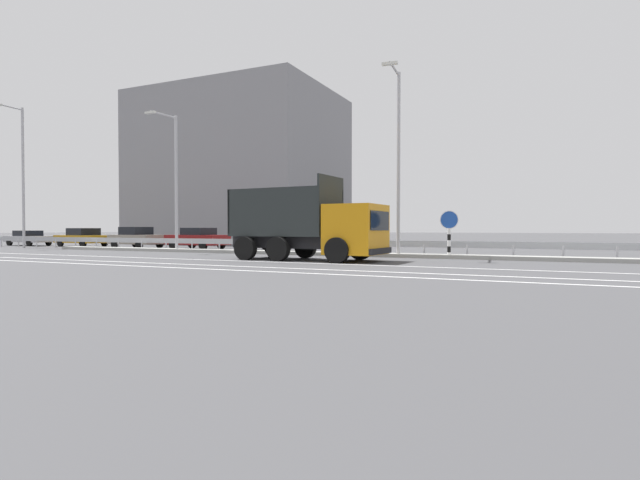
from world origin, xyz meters
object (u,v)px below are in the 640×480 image
at_px(street_lamp_1, 174,176).
at_px(parked_car_4, 276,240).
at_px(street_lamp_0, 21,171).
at_px(parked_car_2, 137,238).
at_px(median_road_sign, 449,232).
at_px(street_lamp_2, 398,154).
at_px(parked_car_3, 198,238).
at_px(parked_car_0, 29,238).
at_px(dump_truck, 323,231).
at_px(parked_car_1, 83,237).

bearing_deg(street_lamp_1, parked_car_4, 37.70).
bearing_deg(street_lamp_0, parked_car_2, 25.00).
xyz_separation_m(median_road_sign, street_lamp_0, (-30.14, -0.29, 4.28)).
xyz_separation_m(street_lamp_0, street_lamp_2, (27.74, 0.02, -0.53)).
distance_m(parked_car_3, parked_car_4, 6.10).
distance_m(median_road_sign, parked_car_3, 17.89).
xyz_separation_m(street_lamp_2, parked_car_0, (-32.22, 3.56, -4.32)).
height_order(dump_truck, parked_car_4, dump_truck).
bearing_deg(parked_car_2, street_lamp_0, -61.11).
height_order(parked_car_1, parked_car_2, parked_car_2).
distance_m(median_road_sign, street_lamp_1, 16.64).
height_order(dump_truck, parked_car_2, dump_truck).
distance_m(dump_truck, parked_car_4, 10.18).
bearing_deg(dump_truck, parked_car_1, -105.60).
bearing_deg(parked_car_1, parked_car_4, -85.50).
xyz_separation_m(street_lamp_1, parked_car_4, (4.87, 3.76, -3.89)).
distance_m(dump_truck, parked_car_1, 25.33).
relative_size(parked_car_1, parked_car_3, 1.06).
relative_size(parked_car_2, parked_car_3, 0.94).
height_order(dump_truck, parked_car_1, dump_truck).
distance_m(street_lamp_1, street_lamp_2, 13.90).
distance_m(street_lamp_1, parked_car_0, 19.05).
xyz_separation_m(street_lamp_2, parked_car_4, (-9.02, 3.90, -4.27)).
xyz_separation_m(parked_car_2, parked_car_3, (5.14, 0.35, -0.02)).
bearing_deg(street_lamp_2, median_road_sign, 6.52).
xyz_separation_m(parked_car_0, parked_car_1, (5.82, 0.39, 0.08)).
distance_m(parked_car_0, parked_car_2, 11.95).
relative_size(street_lamp_0, parked_car_2, 2.43).
height_order(parked_car_1, parked_car_3, parked_car_3).
bearing_deg(parked_car_3, street_lamp_1, -158.02).
bearing_deg(street_lamp_0, median_road_sign, 0.55).
bearing_deg(parked_car_3, dump_truck, -116.75).
relative_size(dump_truck, median_road_sign, 3.18).
xyz_separation_m(median_road_sign, parked_car_3, (-17.53, 3.55, -0.48)).
bearing_deg(parked_car_0, median_road_sign, 88.30).
height_order(dump_truck, median_road_sign, dump_truck).
xyz_separation_m(street_lamp_0, parked_car_4, (18.72, 3.92, -4.80)).
bearing_deg(parked_car_3, parked_car_0, 94.35).
relative_size(street_lamp_0, street_lamp_2, 1.13).
xyz_separation_m(dump_truck, street_lamp_1, (-11.64, 3.82, 3.31)).
height_order(street_lamp_1, parked_car_1, street_lamp_1).
distance_m(median_road_sign, parked_car_1, 29.04).
bearing_deg(street_lamp_2, dump_truck, -121.51).
relative_size(street_lamp_1, parked_car_2, 1.98).
relative_size(parked_car_0, parked_car_2, 1.09).
height_order(street_lamp_1, parked_car_3, street_lamp_1).
bearing_deg(parked_car_3, parked_car_4, -85.76).
height_order(median_road_sign, parked_car_0, median_road_sign).
bearing_deg(dump_truck, median_road_sign, 132.26).
distance_m(street_lamp_2, parked_car_0, 32.70).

